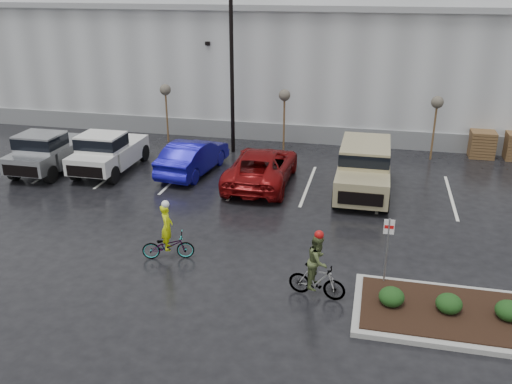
% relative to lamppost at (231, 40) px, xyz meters
% --- Properties ---
extents(ground, '(120.00, 120.00, 0.00)m').
position_rel_lamppost_xyz_m(ground, '(4.00, -12.00, -5.69)').
color(ground, black).
rests_on(ground, ground).
extents(warehouse, '(60.50, 15.50, 7.20)m').
position_rel_lamppost_xyz_m(warehouse, '(4.00, 9.99, -2.04)').
color(warehouse, '#A4A6A8').
rests_on(warehouse, ground).
extents(wooded_ridge, '(80.00, 25.00, 6.00)m').
position_rel_lamppost_xyz_m(wooded_ridge, '(4.00, 33.00, -2.69)').
color(wooded_ridge, '#27401A').
rests_on(wooded_ridge, ground).
extents(lamppost, '(0.50, 1.00, 9.22)m').
position_rel_lamppost_xyz_m(lamppost, '(0.00, 0.00, 0.00)').
color(lamppost, black).
rests_on(lamppost, ground).
extents(sapling_west, '(0.60, 0.60, 3.20)m').
position_rel_lamppost_xyz_m(sapling_west, '(-4.00, 1.00, -2.96)').
color(sapling_west, brown).
rests_on(sapling_west, ground).
extents(sapling_mid, '(0.60, 0.60, 3.20)m').
position_rel_lamppost_xyz_m(sapling_mid, '(2.50, 1.00, -2.96)').
color(sapling_mid, brown).
rests_on(sapling_mid, ground).
extents(sapling_east, '(0.60, 0.60, 3.20)m').
position_rel_lamppost_xyz_m(sapling_east, '(10.00, 1.00, -2.96)').
color(sapling_east, brown).
rests_on(sapling_east, ground).
extents(pallet_stack_a, '(1.20, 1.20, 1.35)m').
position_rel_lamppost_xyz_m(pallet_stack_a, '(12.50, 2.00, -5.01)').
color(pallet_stack_a, brown).
rests_on(pallet_stack_a, ground).
extents(curb_island, '(8.00, 3.00, 0.15)m').
position_rel_lamppost_xyz_m(curb_island, '(11.00, -13.00, -5.61)').
color(curb_island, gray).
rests_on(curb_island, ground).
extents(mulch_bed, '(7.60, 2.60, 0.04)m').
position_rel_lamppost_xyz_m(mulch_bed, '(11.00, -13.00, -5.52)').
color(mulch_bed, black).
rests_on(mulch_bed, curb_island).
extents(shrub_a, '(0.70, 0.70, 0.52)m').
position_rel_lamppost_xyz_m(shrub_a, '(8.00, -13.00, -5.27)').
color(shrub_a, '#173612').
rests_on(shrub_a, curb_island).
extents(shrub_b, '(0.70, 0.70, 0.52)m').
position_rel_lamppost_xyz_m(shrub_b, '(9.50, -13.00, -5.27)').
color(shrub_b, '#173612').
rests_on(shrub_b, curb_island).
extents(shrub_c, '(0.70, 0.70, 0.52)m').
position_rel_lamppost_xyz_m(shrub_c, '(11.00, -13.00, -5.27)').
color(shrub_c, '#173612').
rests_on(shrub_c, curb_island).
extents(fire_lane_sign, '(0.30, 0.05, 2.20)m').
position_rel_lamppost_xyz_m(fire_lane_sign, '(7.80, -11.80, -4.28)').
color(fire_lane_sign, gray).
rests_on(fire_lane_sign, ground).
extents(pickup_silver, '(2.10, 5.20, 1.96)m').
position_rel_lamppost_xyz_m(pickup_silver, '(-7.61, -4.42, -4.71)').
color(pickup_silver, '#9FA2A7').
rests_on(pickup_silver, ground).
extents(pickup_white, '(2.10, 5.20, 1.96)m').
position_rel_lamppost_xyz_m(pickup_white, '(-4.86, -3.88, -4.71)').
color(pickup_white, silver).
rests_on(pickup_white, ground).
extents(car_blue, '(2.23, 4.92, 1.56)m').
position_rel_lamppost_xyz_m(car_blue, '(-0.96, -3.51, -4.90)').
color(car_blue, '#100D90').
rests_on(car_blue, ground).
extents(car_red, '(2.65, 5.65, 1.56)m').
position_rel_lamppost_xyz_m(car_red, '(2.44, -4.20, -4.90)').
color(car_red, maroon).
rests_on(car_red, ground).
extents(suv_tan, '(2.20, 5.10, 2.06)m').
position_rel_lamppost_xyz_m(suv_tan, '(6.85, -4.40, -4.66)').
color(suv_tan, tan).
rests_on(suv_tan, ground).
extents(cyclist_hivis, '(1.78, 1.03, 2.04)m').
position_rel_lamppost_xyz_m(cyclist_hivis, '(0.95, -11.59, -5.04)').
color(cyclist_hivis, '#3F3F44').
rests_on(cyclist_hivis, ground).
extents(cyclist_olive, '(1.67, 0.83, 2.09)m').
position_rel_lamppost_xyz_m(cyclist_olive, '(5.92, -12.78, -4.91)').
color(cyclist_olive, '#3F3F44').
rests_on(cyclist_olive, ground).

